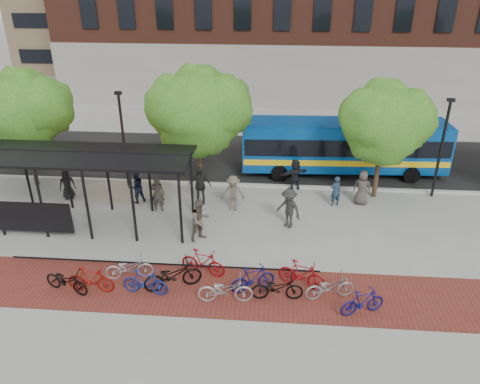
# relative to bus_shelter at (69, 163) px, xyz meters

# --- Properties ---
(ground) EXTENTS (160.00, 160.00, 0.00)m
(ground) POSITION_rel_bus_shelter_xyz_m (8.13, 0.48, -3.00)
(ground) COLOR #9E9E99
(ground) RESTS_ON ground
(asphalt_street) EXTENTS (160.00, 8.00, 0.01)m
(asphalt_street) POSITION_rel_bus_shelter_xyz_m (8.13, 8.48, -2.99)
(asphalt_street) COLOR black
(asphalt_street) RESTS_ON ground
(curb) EXTENTS (160.00, 0.25, 0.12)m
(curb) POSITION_rel_bus_shelter_xyz_m (8.13, 4.48, -2.94)
(curb) COLOR #B7B7B2
(curb) RESTS_ON ground
(brick_strip) EXTENTS (24.00, 3.00, 0.01)m
(brick_strip) POSITION_rel_bus_shelter_xyz_m (6.13, -4.52, -3.00)
(brick_strip) COLOR maroon
(brick_strip) RESTS_ON ground
(bike_rack_rail) EXTENTS (12.00, 0.05, 0.95)m
(bike_rack_rail) POSITION_rel_bus_shelter_xyz_m (4.83, -3.62, -3.00)
(bike_rack_rail) COLOR black
(bike_rack_rail) RESTS_ON ground
(bus_shelter) EXTENTS (10.60, 3.07, 3.60)m
(bus_shelter) POSITION_rel_bus_shelter_xyz_m (0.00, 0.00, 0.00)
(bus_shelter) COLOR black
(bus_shelter) RESTS_ON ground
(tree_a) EXTENTS (4.90, 4.00, 6.18)m
(tree_a) POSITION_rel_bus_shelter_xyz_m (-3.77, 3.83, 1.24)
(tree_a) COLOR #382619
(tree_a) RESTS_ON ground
(tree_b) EXTENTS (5.15, 4.20, 6.47)m
(tree_b) POSITION_rel_bus_shelter_xyz_m (5.23, 3.83, 1.46)
(tree_b) COLOR #382619
(tree_b) RESTS_ON ground
(tree_c) EXTENTS (4.66, 3.80, 5.92)m
(tree_c) POSITION_rel_bus_shelter_xyz_m (14.22, 3.83, 1.06)
(tree_c) COLOR #382619
(tree_c) RESTS_ON ground
(lamp_post_left) EXTENTS (0.35, 0.20, 5.12)m
(lamp_post_left) POSITION_rel_bus_shelter_xyz_m (1.13, 4.08, -0.25)
(lamp_post_left) COLOR black
(lamp_post_left) RESTS_ON ground
(lamp_post_right) EXTENTS (0.35, 0.20, 5.12)m
(lamp_post_right) POSITION_rel_bus_shelter_xyz_m (17.13, 4.08, -0.25)
(lamp_post_right) COLOR black
(lamp_post_right) RESTS_ON ground
(bus) EXTENTS (11.34, 3.07, 3.03)m
(bus) POSITION_rel_bus_shelter_xyz_m (12.78, 6.69, -1.26)
(bus) COLOR #084698
(bus) RESTS_ON ground
(bike_0) EXTENTS (1.94, 1.14, 0.96)m
(bike_0) POSITION_rel_bus_shelter_xyz_m (1.57, -4.97, -2.52)
(bike_0) COLOR black
(bike_0) RESTS_ON ground
(bike_1) EXTENTS (1.77, 0.54, 1.06)m
(bike_1) POSITION_rel_bus_shelter_xyz_m (2.46, -4.90, -2.47)
(bike_1) COLOR maroon
(bike_1) RESTS_ON ground
(bike_2) EXTENTS (1.90, 1.03, 0.95)m
(bike_2) POSITION_rel_bus_shelter_xyz_m (3.61, -3.98, -2.52)
(bike_2) COLOR #A8A8AA
(bike_2) RESTS_ON ground
(bike_3) EXTENTS (1.76, 0.66, 1.03)m
(bike_3) POSITION_rel_bus_shelter_xyz_m (4.46, -4.87, -2.48)
(bike_3) COLOR navy
(bike_3) RESTS_ON ground
(bike_4) EXTENTS (2.28, 1.53, 1.13)m
(bike_4) POSITION_rel_bus_shelter_xyz_m (5.40, -4.46, -2.43)
(bike_4) COLOR black
(bike_4) RESTS_ON ground
(bike_5) EXTENTS (1.87, 0.97, 1.08)m
(bike_5) POSITION_rel_bus_shelter_xyz_m (6.38, -3.52, -2.46)
(bike_5) COLOR #A00E10
(bike_5) RESTS_ON ground
(bike_6) EXTENTS (2.02, 0.86, 1.04)m
(bike_6) POSITION_rel_bus_shelter_xyz_m (7.41, -5.06, -2.48)
(bike_6) COLOR #9A9A9D
(bike_6) RESTS_ON ground
(bike_7) EXTENTS (1.76, 1.12, 1.03)m
(bike_7) POSITION_rel_bus_shelter_xyz_m (8.33, -4.36, -2.48)
(bike_7) COLOR navy
(bike_7) RESTS_ON ground
(bike_8) EXTENTS (1.90, 0.77, 0.98)m
(bike_8) POSITION_rel_bus_shelter_xyz_m (9.23, -4.77, -2.51)
(bike_8) COLOR black
(bike_8) RESTS_ON ground
(bike_9) EXTENTS (1.89, 1.11, 1.10)m
(bike_9) POSITION_rel_bus_shelter_xyz_m (10.13, -3.98, -2.45)
(bike_9) COLOR #9C0E14
(bike_9) RESTS_ON ground
(bike_10) EXTENTS (1.91, 1.07, 0.95)m
(bike_10) POSITION_rel_bus_shelter_xyz_m (11.11, -4.55, -2.52)
(bike_10) COLOR gray
(bike_10) RESTS_ON ground
(bike_11) EXTENTS (1.69, 1.00, 0.98)m
(bike_11) POSITION_rel_bus_shelter_xyz_m (12.14, -5.32, -2.51)
(bike_11) COLOR navy
(bike_11) RESTS_ON ground
(pedestrian_0) EXTENTS (0.92, 0.80, 1.59)m
(pedestrian_0) POSITION_rel_bus_shelter_xyz_m (-1.46, 2.35, -2.21)
(pedestrian_0) COLOR black
(pedestrian_0) RESTS_ON ground
(pedestrian_1) EXTENTS (0.67, 0.44, 1.81)m
(pedestrian_1) POSITION_rel_bus_shelter_xyz_m (3.44, 1.42, -2.09)
(pedestrian_1) COLOR #423B35
(pedestrian_1) RESTS_ON ground
(pedestrian_2) EXTENTS (1.04, 1.00, 1.69)m
(pedestrian_2) POSITION_rel_bus_shelter_xyz_m (2.16, 2.19, -2.16)
(pedestrian_2) COLOR #1A223E
(pedestrian_2) RESTS_ON ground
(pedestrian_3) EXTENTS (1.22, 0.76, 1.82)m
(pedestrian_3) POSITION_rel_bus_shelter_xyz_m (7.04, 1.74, -2.09)
(pedestrian_3) COLOR brown
(pedestrian_3) RESTS_ON ground
(pedestrian_4) EXTENTS (1.17, 0.53, 1.95)m
(pedestrian_4) POSITION_rel_bus_shelter_xyz_m (5.33, 2.36, -2.02)
(pedestrian_4) COLOR #242424
(pedestrian_4) RESTS_ON ground
(pedestrian_5) EXTENTS (1.64, 1.19, 1.71)m
(pedestrian_5) POSITION_rel_bus_shelter_xyz_m (10.06, 4.28, -2.14)
(pedestrian_5) COLOR black
(pedestrian_5) RESTS_ON ground
(pedestrian_6) EXTENTS (1.00, 0.81, 1.79)m
(pedestrian_6) POSITION_rel_bus_shelter_xyz_m (13.33, 2.91, -2.11)
(pedestrian_6) COLOR #443E36
(pedestrian_6) RESTS_ON ground
(pedestrian_7) EXTENTS (0.67, 0.59, 1.56)m
(pedestrian_7) POSITION_rel_bus_shelter_xyz_m (12.01, 2.66, -2.22)
(pedestrian_7) COLOR #1F3348
(pedestrian_7) RESTS_ON ground
(pedestrian_8) EXTENTS (1.16, 1.15, 1.89)m
(pedestrian_8) POSITION_rel_bus_shelter_xyz_m (5.89, -1.02, -2.05)
(pedestrian_8) COLOR brown
(pedestrian_8) RESTS_ON ground
(pedestrian_9) EXTENTS (1.41, 1.31, 1.91)m
(pedestrian_9) POSITION_rel_bus_shelter_xyz_m (9.68, 0.35, -2.05)
(pedestrian_9) COLOR #282828
(pedestrian_9) RESTS_ON ground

